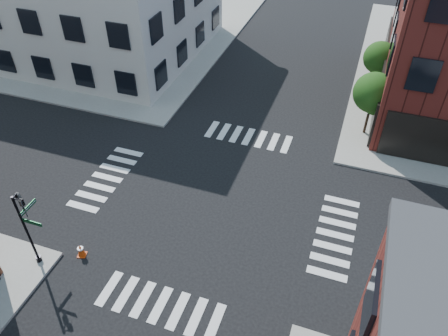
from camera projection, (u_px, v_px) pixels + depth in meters
name	position (u px, v px, depth m)	size (l,w,h in m)	color
ground	(213.00, 204.00, 25.23)	(120.00, 120.00, 0.00)	black
sidewalk_nw	(96.00, 22.00, 45.63)	(30.00, 30.00, 0.15)	gray
tree_near	(374.00, 95.00, 28.45)	(2.69, 2.69, 4.49)	black
tree_far	(380.00, 59.00, 32.96)	(2.43, 2.43, 4.07)	black
signal_pole	(27.00, 222.00, 20.28)	(1.29, 1.24, 4.60)	black
traffic_cone	(81.00, 250.00, 22.16)	(0.53, 0.53, 0.79)	#D23C09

